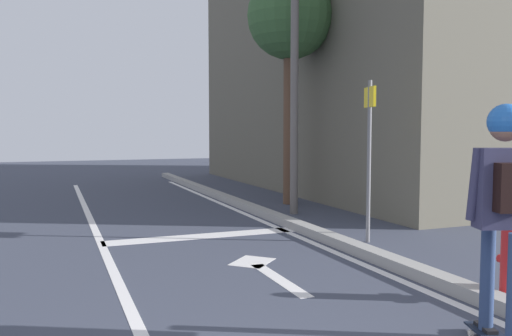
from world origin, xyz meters
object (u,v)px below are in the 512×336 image
skater (505,189)px  fire_hydrant (511,258)px  traffic_signal_mast (259,31)px  roadside_tree (290,20)px  street_sign_post (369,138)px

skater → fire_hydrant: skater is taller
skater → fire_hydrant: 1.54m
traffic_signal_mast → roadside_tree: 1.95m
traffic_signal_mast → fire_hydrant: (0.38, -5.68, -3.16)m
traffic_signal_mast → street_sign_post: bearing=-77.6°
traffic_signal_mast → street_sign_post: (0.63, -2.84, -2.02)m
fire_hydrant → street_sign_post: bearing=85.1°
traffic_signal_mast → roadside_tree: size_ratio=1.03×
skater → fire_hydrant: bearing=39.1°
traffic_signal_mast → street_sign_post: traffic_signal_mast is taller
street_sign_post → fire_hydrant: 3.07m
traffic_signal_mast → roadside_tree: bearing=46.3°
skater → street_sign_post: 3.88m
street_sign_post → roadside_tree: (0.66, 4.19, 2.59)m
roadside_tree → traffic_signal_mast: bearing=-133.7°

